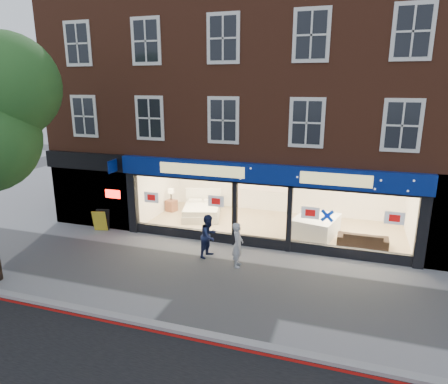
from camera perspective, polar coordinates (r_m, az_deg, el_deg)
The scene contains 12 objects.
ground at distance 12.90m, azimuth 2.09°, elevation -12.94°, with size 120.00×120.00×0.00m, color gray.
kerb_line at distance 10.40m, azimuth -3.04°, elevation -20.57°, with size 60.00×0.10×0.01m, color #8C0A07.
kerb_stone at distance 10.52m, azimuth -2.62°, elevation -19.74°, with size 60.00×0.25×0.12m, color gray.
showroom_floor at distance 17.56m, azimuth 6.92°, elevation -5.01°, with size 11.00×4.50×0.10m, color tan.
building at distance 18.16m, azimuth 8.68°, elevation 16.89°, with size 19.00×8.26×10.30m.
display_bed at distance 18.52m, azimuth -3.18°, elevation -2.63°, with size 2.15×2.40×1.14m.
bedside_table at distance 19.53m, azimuth -7.51°, elevation -1.93°, with size 0.45×0.45×0.55m, color brown.
mattress_stack at distance 16.77m, azimuth 13.00°, elevation -4.71°, with size 1.92×2.22×0.76m.
sofa at distance 16.18m, azimuth 19.20°, elevation -6.35°, with size 1.86×0.73×0.54m, color black.
a_board at distance 17.84m, azimuth -17.13°, elevation -3.88°, with size 0.59×0.38×0.91m, color gold.
pedestrian_grey at distance 13.73m, azimuth 1.97°, elevation -7.52°, with size 0.57×0.37×1.57m, color #B3B6BC.
pedestrian_blue at distance 14.46m, azimuth -2.16°, elevation -6.28°, with size 0.77×0.60×1.58m, color #171F42.
Camera 1 is at (3.14, -10.94, 6.08)m, focal length 32.00 mm.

